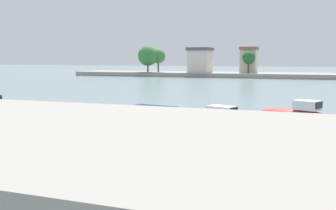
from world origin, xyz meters
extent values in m
plane|color=slate|center=(0.00, 0.00, 0.00)|extent=(400.00, 400.00, 0.00)
cube|color=gray|center=(0.00, -6.95, 1.39)|extent=(83.52, 6.95, 2.78)
ellipsoid|color=teal|center=(-7.93, 7.77, 0.50)|extent=(3.52, 2.69, 1.00)
cube|color=#226367|center=(-7.93, 7.77, 1.06)|extent=(2.84, 2.19, 0.12)
ellipsoid|color=navy|center=(-3.34, 9.30, 0.50)|extent=(3.89, 1.97, 1.00)
cube|color=#161E41|center=(-3.34, 9.30, 1.06)|extent=(3.12, 1.62, 0.12)
ellipsoid|color=navy|center=(0.87, 7.57, 0.38)|extent=(4.48, 2.68, 0.76)
cube|color=silver|center=(1.36, 7.40, 1.14)|extent=(1.70, 1.32, 0.77)
cube|color=black|center=(2.07, 7.16, 1.22)|extent=(0.33, 0.78, 0.54)
ellipsoid|color=#C63833|center=(5.02, 12.15, 0.48)|extent=(5.29, 3.62, 0.96)
cube|color=silver|center=(5.73, 11.81, 1.25)|extent=(1.76, 1.56, 0.58)
cube|color=black|center=(6.39, 11.50, 1.31)|extent=(0.47, 0.88, 0.41)
sphere|color=white|center=(3.35, 6.22, 0.20)|extent=(0.39, 0.39, 0.39)
sphere|color=yellow|center=(7.49, 15.28, 0.14)|extent=(0.29, 0.29, 0.29)
sphere|color=orange|center=(-14.56, 15.96, 0.16)|extent=(0.33, 0.33, 0.33)
cube|color=gray|center=(0.00, 74.62, 0.48)|extent=(96.60, 11.85, 0.96)
cube|color=beige|center=(-18.01, 73.33, 3.45)|extent=(4.60, 5.58, 4.97)
cube|color=#565156|center=(-18.01, 73.33, 6.28)|extent=(5.06, 6.13, 0.70)
cube|color=beige|center=(-7.29, 75.67, 3.50)|extent=(3.51, 3.89, 5.08)
cube|color=#995B42|center=(-7.29, 75.67, 6.40)|extent=(3.86, 4.28, 0.70)
cylinder|color=brown|center=(-28.46, 73.70, 2.15)|extent=(0.36, 0.36, 2.37)
sphere|color=#387A3D|center=(-28.46, 73.70, 4.70)|extent=(3.43, 3.43, 3.43)
cylinder|color=brown|center=(-30.57, 72.28, 1.94)|extent=(0.36, 0.36, 1.94)
sphere|color=#387A3D|center=(-30.57, 72.28, 4.79)|extent=(4.72, 4.72, 4.72)
cylinder|color=brown|center=(-6.91, 72.92, 2.09)|extent=(0.36, 0.36, 2.24)
sphere|color=#235B2D|center=(-6.91, 72.92, 4.33)|extent=(2.81, 2.81, 2.81)
camera|label=1|loc=(5.82, -13.35, 4.08)|focal=41.56mm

